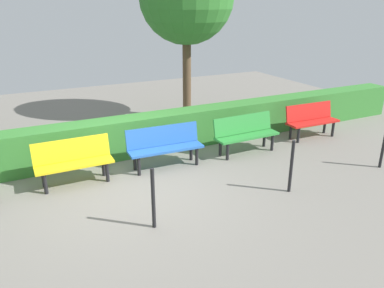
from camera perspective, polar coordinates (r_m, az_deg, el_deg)
name	(u,v)px	position (r m, az deg, el deg)	size (l,w,h in m)	color
ground_plane	(137,187)	(7.28, -8.30, -6.40)	(19.09, 19.09, 0.00)	gray
bench_red	(311,119)	(10.14, 17.58, 3.62)	(1.44, 0.50, 0.86)	red
bench_green	(245,132)	(8.75, 8.08, 1.77)	(1.56, 0.50, 0.86)	#2D8C38
bench_blue	(165,145)	(7.92, -4.17, -0.11)	(1.60, 0.52, 0.86)	blue
bench_yellow	(74,160)	(7.51, -17.48, -2.29)	(1.44, 0.46, 0.86)	yellow
hedge_row	(151,133)	(8.79, -6.23, 1.65)	(15.09, 0.60, 0.88)	#387F33
railing_post_near	(384,145)	(8.78, 26.99, -0.16)	(0.06, 0.06, 1.00)	black
railing_post_mid	(291,167)	(7.05, 14.78, -3.32)	(0.06, 0.06, 1.00)	black
railing_post_far	(153,199)	(5.79, -5.89, -8.21)	(0.06, 0.06, 1.00)	black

